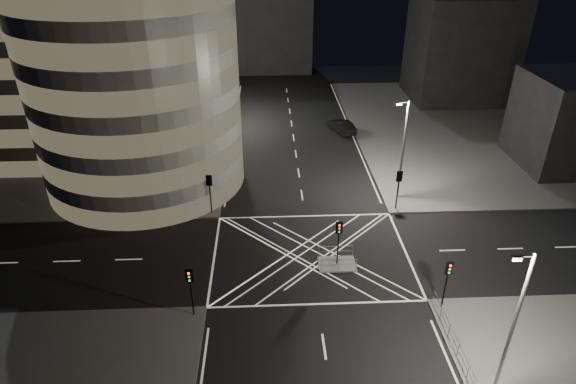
{
  "coord_description": "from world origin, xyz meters",
  "views": [
    {
      "loc": [
        -3.4,
        -32.28,
        24.14
      ],
      "look_at": [
        -1.64,
        5.38,
        3.0
      ],
      "focal_mm": 30.0,
      "sensor_mm": 36.0,
      "label": 1
    }
  ],
  "objects_px": {
    "traffic_signal_nl": "(190,284)",
    "street_lamp_right_near": "(513,323)",
    "street_lamp_right_far": "(403,147)",
    "sedan": "(342,126)",
    "traffic_signal_nr": "(448,276)",
    "central_island": "(337,264)",
    "street_lamp_left_near": "(206,139)",
    "traffic_signal_fr": "(399,183)",
    "traffic_signal_fl": "(210,187)",
    "street_lamp_left_far": "(220,85)",
    "traffic_signal_island": "(339,235)"
  },
  "relations": [
    {
      "from": "traffic_signal_nr",
      "to": "street_lamp_right_near",
      "type": "height_order",
      "value": "street_lamp_right_near"
    },
    {
      "from": "traffic_signal_nl",
      "to": "street_lamp_left_far",
      "type": "xyz_separation_m",
      "value": [
        -0.64,
        36.8,
        2.63
      ]
    },
    {
      "from": "traffic_signal_nl",
      "to": "street_lamp_left_near",
      "type": "relative_size",
      "value": 0.4
    },
    {
      "from": "street_lamp_left_near",
      "to": "sedan",
      "type": "xyz_separation_m",
      "value": [
        15.87,
        14.59,
        -4.73
      ]
    },
    {
      "from": "central_island",
      "to": "street_lamp_right_near",
      "type": "distance_m",
      "value": 15.54
    },
    {
      "from": "central_island",
      "to": "traffic_signal_nr",
      "type": "relative_size",
      "value": 0.75
    },
    {
      "from": "street_lamp_left_near",
      "to": "street_lamp_right_far",
      "type": "height_order",
      "value": "same"
    },
    {
      "from": "traffic_signal_nl",
      "to": "street_lamp_right_near",
      "type": "height_order",
      "value": "street_lamp_right_near"
    },
    {
      "from": "street_lamp_left_near",
      "to": "street_lamp_right_near",
      "type": "bearing_deg",
      "value": -54.03
    },
    {
      "from": "traffic_signal_nr",
      "to": "street_lamp_right_far",
      "type": "height_order",
      "value": "street_lamp_right_far"
    },
    {
      "from": "traffic_signal_nl",
      "to": "street_lamp_right_far",
      "type": "xyz_separation_m",
      "value": [
        18.24,
        15.8,
        2.63
      ]
    },
    {
      "from": "traffic_signal_island",
      "to": "street_lamp_right_far",
      "type": "height_order",
      "value": "street_lamp_right_far"
    },
    {
      "from": "street_lamp_right_far",
      "to": "sedan",
      "type": "height_order",
      "value": "street_lamp_right_far"
    },
    {
      "from": "traffic_signal_nr",
      "to": "street_lamp_left_near",
      "type": "xyz_separation_m",
      "value": [
        -18.24,
        18.8,
        2.63
      ]
    },
    {
      "from": "central_island",
      "to": "traffic_signal_fl",
      "type": "relative_size",
      "value": 0.75
    },
    {
      "from": "central_island",
      "to": "street_lamp_right_far",
      "type": "height_order",
      "value": "street_lamp_right_far"
    },
    {
      "from": "traffic_signal_nl",
      "to": "sedan",
      "type": "xyz_separation_m",
      "value": [
        15.24,
        33.39,
        -2.1
      ]
    },
    {
      "from": "traffic_signal_nl",
      "to": "traffic_signal_island",
      "type": "bearing_deg",
      "value": 26.14
    },
    {
      "from": "traffic_signal_island",
      "to": "street_lamp_left_near",
      "type": "relative_size",
      "value": 0.4
    },
    {
      "from": "central_island",
      "to": "traffic_signal_nr",
      "type": "bearing_deg",
      "value": -37.93
    },
    {
      "from": "traffic_signal_island",
      "to": "sedan",
      "type": "distance_m",
      "value": 28.51
    },
    {
      "from": "sedan",
      "to": "traffic_signal_fr",
      "type": "bearing_deg",
      "value": 74.25
    },
    {
      "from": "street_lamp_right_far",
      "to": "sedan",
      "type": "relative_size",
      "value": 2.03
    },
    {
      "from": "traffic_signal_nl",
      "to": "street_lamp_left_near",
      "type": "distance_m",
      "value": 18.99
    },
    {
      "from": "traffic_signal_fl",
      "to": "street_lamp_right_near",
      "type": "height_order",
      "value": "street_lamp_right_near"
    },
    {
      "from": "traffic_signal_fl",
      "to": "traffic_signal_nr",
      "type": "relative_size",
      "value": 1.0
    },
    {
      "from": "central_island",
      "to": "street_lamp_left_far",
      "type": "relative_size",
      "value": 0.3
    },
    {
      "from": "sedan",
      "to": "traffic_signal_island",
      "type": "bearing_deg",
      "value": 58.47
    },
    {
      "from": "traffic_signal_nr",
      "to": "street_lamp_right_far",
      "type": "relative_size",
      "value": 0.4
    },
    {
      "from": "traffic_signal_fl",
      "to": "street_lamp_left_far",
      "type": "xyz_separation_m",
      "value": [
        -0.64,
        23.2,
        2.63
      ]
    },
    {
      "from": "traffic_signal_nl",
      "to": "traffic_signal_island",
      "type": "height_order",
      "value": "same"
    },
    {
      "from": "traffic_signal_nr",
      "to": "central_island",
      "type": "bearing_deg",
      "value": 142.07
    },
    {
      "from": "traffic_signal_fr",
      "to": "street_lamp_left_near",
      "type": "xyz_separation_m",
      "value": [
        -18.24,
        5.2,
        2.63
      ]
    },
    {
      "from": "traffic_signal_fl",
      "to": "central_island",
      "type": "bearing_deg",
      "value": -37.54
    },
    {
      "from": "sedan",
      "to": "traffic_signal_nl",
      "type": "bearing_deg",
      "value": 42.92
    },
    {
      "from": "traffic_signal_nr",
      "to": "street_lamp_left_near",
      "type": "distance_m",
      "value": 26.32
    },
    {
      "from": "traffic_signal_fl",
      "to": "street_lamp_right_far",
      "type": "relative_size",
      "value": 0.4
    },
    {
      "from": "traffic_signal_fl",
      "to": "street_lamp_right_far",
      "type": "xyz_separation_m",
      "value": [
        18.24,
        2.2,
        2.63
      ]
    },
    {
      "from": "traffic_signal_island",
      "to": "central_island",
      "type": "bearing_deg",
      "value": 0.0
    },
    {
      "from": "traffic_signal_nr",
      "to": "sedan",
      "type": "bearing_deg",
      "value": 94.04
    },
    {
      "from": "traffic_signal_fr",
      "to": "traffic_signal_nr",
      "type": "distance_m",
      "value": 13.6
    },
    {
      "from": "traffic_signal_nr",
      "to": "street_lamp_left_near",
      "type": "height_order",
      "value": "street_lamp_left_near"
    },
    {
      "from": "traffic_signal_nl",
      "to": "traffic_signal_nr",
      "type": "relative_size",
      "value": 1.0
    },
    {
      "from": "traffic_signal_island",
      "to": "street_lamp_left_near",
      "type": "xyz_separation_m",
      "value": [
        -11.44,
        13.5,
        2.63
      ]
    },
    {
      "from": "central_island",
      "to": "street_lamp_left_far",
      "type": "height_order",
      "value": "street_lamp_left_far"
    },
    {
      "from": "traffic_signal_fr",
      "to": "street_lamp_right_far",
      "type": "relative_size",
      "value": 0.4
    },
    {
      "from": "traffic_signal_nl",
      "to": "traffic_signal_fr",
      "type": "height_order",
      "value": "same"
    },
    {
      "from": "traffic_signal_nr",
      "to": "sedan",
      "type": "relative_size",
      "value": 0.81
    },
    {
      "from": "traffic_signal_nr",
      "to": "traffic_signal_island",
      "type": "relative_size",
      "value": 1.0
    },
    {
      "from": "traffic_signal_fl",
      "to": "street_lamp_right_near",
      "type": "relative_size",
      "value": 0.4
    }
  ]
}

